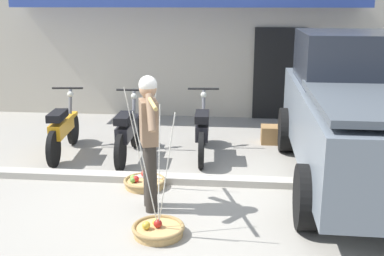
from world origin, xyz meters
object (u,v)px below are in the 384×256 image
fruit_vendor (149,134)px  fruit_basket_left_side (158,229)px  motorcycle_nearest_shop (63,129)px  motorcycle_second_in_row (128,132)px  motorcycle_third_in_row (202,130)px  fruit_basket_right_side (144,182)px  parked_truck (365,112)px  wooden_crate (273,135)px

fruit_vendor → fruit_basket_left_side: size_ratio=1.17×
motorcycle_nearest_shop → fruit_basket_left_side: bearing=-52.0°
motorcycle_second_in_row → motorcycle_third_in_row: bearing=11.0°
fruit_basket_right_side → parked_truck: parked_truck is taller
fruit_vendor → motorcycle_nearest_shop: (-1.86, 1.96, -0.52)m
fruit_basket_right_side → wooden_crate: 3.04m
parked_truck → wooden_crate: size_ratio=10.78×
motorcycle_second_in_row → parked_truck: parked_truck is taller
fruit_vendor → motorcycle_third_in_row: size_ratio=0.93×
motorcycle_nearest_shop → parked_truck: parked_truck is taller
fruit_basket_left_side → fruit_basket_right_side: bearing=107.4°
fruit_basket_left_side → motorcycle_third_in_row: size_ratio=0.80×
motorcycle_third_in_row → motorcycle_second_in_row: bearing=-169.0°
fruit_basket_right_side → motorcycle_nearest_shop: bearing=142.3°
motorcycle_third_in_row → wooden_crate: 1.55m
fruit_vendor → fruit_basket_right_side: bearing=107.7°
fruit_vendor → fruit_basket_right_side: (-0.22, 0.69, -0.90)m
fruit_vendor → fruit_basket_right_side: size_ratio=1.17×
parked_truck → fruit_basket_left_side: bearing=-143.8°
wooden_crate → fruit_basket_left_side: bearing=-112.1°
fruit_basket_left_side → wooden_crate: (1.51, 3.72, 0.08)m
fruit_vendor → motorcycle_third_in_row: (0.49, 2.14, -0.52)m
fruit_vendor → parked_truck: (2.86, 1.25, 0.06)m
fruit_vendor → motorcycle_third_in_row: fruit_vendor is taller
parked_truck → motorcycle_second_in_row: bearing=169.7°
fruit_vendor → motorcycle_second_in_row: bearing=111.1°
fruit_basket_left_side → parked_truck: 3.41m
motorcycle_nearest_shop → wooden_crate: 3.75m
fruit_basket_right_side → motorcycle_nearest_shop: size_ratio=0.80×
fruit_basket_right_side → parked_truck: (3.08, 0.56, 0.95)m
wooden_crate → motorcycle_third_in_row: bearing=-144.3°
fruit_vendor → fruit_basket_left_side: fruit_vendor is taller
fruit_basket_right_side → motorcycle_third_in_row: size_ratio=0.80×
motorcycle_third_in_row → fruit_vendor: bearing=-102.8°
motorcycle_nearest_shop → motorcycle_third_in_row: same height
fruit_basket_left_side → wooden_crate: size_ratio=3.30×
fruit_basket_right_side → wooden_crate: (1.95, 2.33, 0.08)m
fruit_basket_left_side → fruit_basket_right_side: same height
wooden_crate → motorcycle_nearest_shop: bearing=-163.5°
parked_truck → wooden_crate: 2.28m
fruit_basket_right_side → motorcycle_third_in_row: 1.65m
fruit_vendor → fruit_basket_left_side: (0.21, -0.69, -0.90)m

